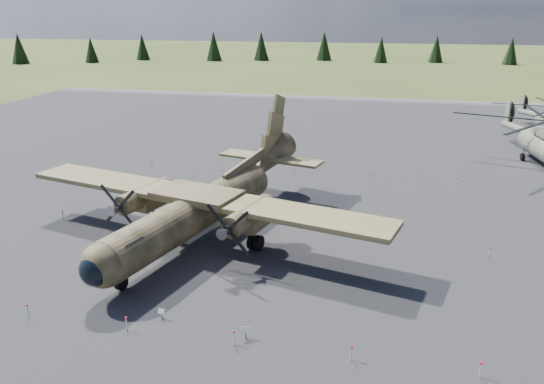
# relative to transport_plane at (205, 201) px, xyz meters

# --- Properties ---
(ground) EXTENTS (500.00, 500.00, 0.00)m
(ground) POSITION_rel_transport_plane_xyz_m (3.99, 0.40, -2.80)
(ground) COLOR #5F662D
(ground) RESTS_ON ground
(apron) EXTENTS (120.00, 120.00, 0.04)m
(apron) POSITION_rel_transport_plane_xyz_m (3.99, 10.40, -2.80)
(apron) COLOR #5D5C61
(apron) RESTS_ON ground
(transport_plane) EXTENTS (29.36, 26.28, 9.74)m
(transport_plane) POSITION_rel_transport_plane_xyz_m (0.00, 0.00, 0.00)
(transport_plane) COLOR #36391F
(transport_plane) RESTS_ON ground
(helicopter_near) EXTENTS (22.56, 24.81, 5.08)m
(helicopter_near) POSITION_rel_transport_plane_xyz_m (30.00, 27.04, 0.81)
(helicopter_near) COLOR slate
(helicopter_near) RESTS_ON ground
(info_placard_left) EXTENTS (0.42, 0.23, 0.62)m
(info_placard_left) POSITION_rel_transport_plane_xyz_m (1.34, -11.60, -2.39)
(info_placard_left) COLOR gray
(info_placard_left) RESTS_ON ground
(info_placard_right) EXTENTS (0.48, 0.25, 0.71)m
(info_placard_right) POSITION_rel_transport_plane_xyz_m (6.43, -12.44, -2.32)
(info_placard_right) COLOR gray
(info_placard_right) RESTS_ON ground
(barrier_fence) EXTENTS (33.12, 29.62, 0.85)m
(barrier_fence) POSITION_rel_transport_plane_xyz_m (3.53, 0.32, -2.29)
(barrier_fence) COLOR white
(barrier_fence) RESTS_ON ground
(treeline) EXTENTS (318.85, 308.44, 10.99)m
(treeline) POSITION_rel_transport_plane_xyz_m (7.02, -10.58, 2.01)
(treeline) COLOR black
(treeline) RESTS_ON ground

